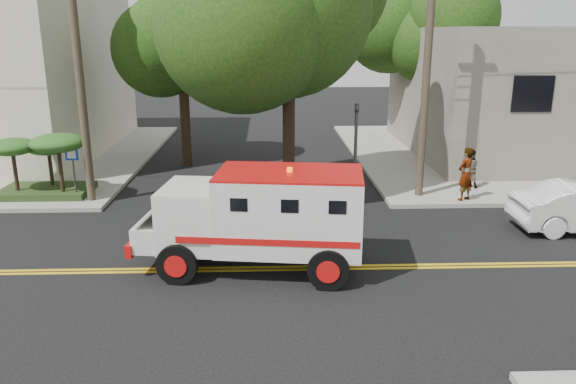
{
  "coord_description": "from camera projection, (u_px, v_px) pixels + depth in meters",
  "views": [
    {
      "loc": [
        0.74,
        -13.53,
        5.95
      ],
      "look_at": [
        1.3,
        1.68,
        1.6
      ],
      "focal_mm": 35.0,
      "sensor_mm": 36.0,
      "label": 1
    }
  ],
  "objects": [
    {
      "name": "traffic_signal",
      "position": [
        356.0,
        143.0,
        19.52
      ],
      "size": [
        0.15,
        0.18,
        3.6
      ],
      "color": "#3F3F42",
      "rests_on": "ground"
    },
    {
      "name": "pedestrian_b",
      "position": [
        470.0,
        169.0,
        21.54
      ],
      "size": [
        0.81,
        0.68,
        1.49
      ],
      "primitive_type": "imported",
      "rotation": [
        0.0,
        0.0,
        2.97
      ],
      "color": "gray",
      "rests_on": "sidewalk_ne"
    },
    {
      "name": "armored_truck",
      "position": [
        260.0,
        214.0,
        14.22
      ],
      "size": [
        5.99,
        2.92,
        2.63
      ],
      "rotation": [
        0.0,
        0.0,
        -0.12
      ],
      "color": "silver",
      "rests_on": "ground"
    },
    {
      "name": "tree_left",
      "position": [
        188.0,
        37.0,
        24.27
      ],
      "size": [
        4.48,
        4.2,
        7.7
      ],
      "color": "black",
      "rests_on": "ground"
    },
    {
      "name": "tree_right",
      "position": [
        427.0,
        29.0,
        28.4
      ],
      "size": [
        4.8,
        4.5,
        8.2
      ],
      "color": "black",
      "rests_on": "ground"
    },
    {
      "name": "ground",
      "position": [
        241.0,
        269.0,
        14.61
      ],
      "size": [
        100.0,
        100.0,
        0.0
      ],
      "primitive_type": "plane",
      "color": "black",
      "rests_on": "ground"
    },
    {
      "name": "accessibility_sign",
      "position": [
        73.0,
        166.0,
        19.95
      ],
      "size": [
        0.45,
        0.1,
        2.02
      ],
      "color": "#3F3F42",
      "rests_on": "ground"
    },
    {
      "name": "sidewalk_ne",
      "position": [
        523.0,
        154.0,
        28.04
      ],
      "size": [
        17.0,
        17.0,
        0.15
      ],
      "primitive_type": "cube",
      "color": "gray",
      "rests_on": "ground"
    },
    {
      "name": "utility_pole_right",
      "position": [
        426.0,
        75.0,
        19.55
      ],
      "size": [
        0.28,
        0.28,
        9.0
      ],
      "primitive_type": "cylinder",
      "color": "#382D23",
      "rests_on": "ground"
    },
    {
      "name": "pedestrian_a",
      "position": [
        466.0,
        174.0,
        19.87
      ],
      "size": [
        0.83,
        0.77,
        1.91
      ],
      "primitive_type": "imported",
      "rotation": [
        0.0,
        0.0,
        3.74
      ],
      "color": "gray",
      "rests_on": "sidewalk_ne"
    },
    {
      "name": "utility_pole_left",
      "position": [
        80.0,
        77.0,
        18.95
      ],
      "size": [
        0.28,
        0.28,
        9.0
      ],
      "primitive_type": "cylinder",
      "color": "#382D23",
      "rests_on": "ground"
    },
    {
      "name": "building_right",
      "position": [
        556.0,
        91.0,
        27.72
      ],
      "size": [
        14.0,
        12.0,
        6.0
      ],
      "primitive_type": "cube",
      "color": "#6B685C",
      "rests_on": "sidewalk_ne"
    },
    {
      "name": "palm_planter",
      "position": [
        42.0,
        156.0,
        20.27
      ],
      "size": [
        3.52,
        2.63,
        2.36
      ],
      "color": "#1E3314",
      "rests_on": "sidewalk_nw"
    }
  ]
}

